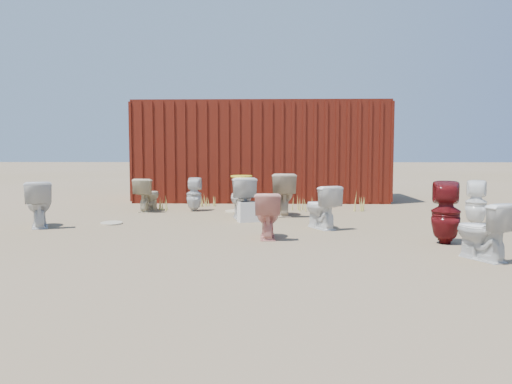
{
  "coord_description": "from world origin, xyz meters",
  "views": [
    {
      "loc": [
        0.24,
        -7.46,
        1.2
      ],
      "look_at": [
        0.0,
        0.6,
        0.55
      ],
      "focal_mm": 35.0,
      "sensor_mm": 36.0,
      "label": 1
    }
  ],
  "objects_px": {
    "toilet_back_a": "(194,194)",
    "toilet_front_c": "(321,207)",
    "shipping_container": "(261,152)",
    "toilet_front_maroon": "(446,213)",
    "toilet_back_e": "(476,203)",
    "toilet_front_a": "(39,204)",
    "loose_tank": "(253,212)",
    "toilet_front_e": "(482,231)",
    "toilet_back_beige_left": "(148,195)",
    "toilet_front_pink": "(267,215)",
    "toilet_back_beige_right": "(283,194)",
    "toilet_back_yellowlid": "(241,198)"
  },
  "relations": [
    {
      "from": "toilet_front_e",
      "to": "toilet_front_c",
      "type": "bearing_deg",
      "value": -81.09
    },
    {
      "from": "toilet_front_pink",
      "to": "toilet_front_maroon",
      "type": "distance_m",
      "value": 2.36
    },
    {
      "from": "toilet_front_c",
      "to": "shipping_container",
      "type": "bearing_deg",
      "value": -103.75
    },
    {
      "from": "toilet_front_pink",
      "to": "toilet_back_beige_right",
      "type": "distance_m",
      "value": 2.49
    },
    {
      "from": "toilet_back_a",
      "to": "toilet_front_a",
      "type": "bearing_deg",
      "value": 45.74
    },
    {
      "from": "toilet_back_a",
      "to": "loose_tank",
      "type": "distance_m",
      "value": 1.96
    },
    {
      "from": "shipping_container",
      "to": "loose_tank",
      "type": "height_order",
      "value": "shipping_container"
    },
    {
      "from": "toilet_back_a",
      "to": "toilet_back_yellowlid",
      "type": "distance_m",
      "value": 1.57
    },
    {
      "from": "toilet_back_a",
      "to": "toilet_back_beige_right",
      "type": "height_order",
      "value": "toilet_back_beige_right"
    },
    {
      "from": "toilet_front_maroon",
      "to": "toilet_back_e",
      "type": "xyz_separation_m",
      "value": [
        1.06,
        1.65,
        -0.04
      ]
    },
    {
      "from": "toilet_back_e",
      "to": "toilet_back_yellowlid",
      "type": "bearing_deg",
      "value": 12.53
    },
    {
      "from": "toilet_front_e",
      "to": "toilet_back_e",
      "type": "bearing_deg",
      "value": -136.95
    },
    {
      "from": "shipping_container",
      "to": "loose_tank",
      "type": "bearing_deg",
      "value": -91.02
    },
    {
      "from": "shipping_container",
      "to": "toilet_front_maroon",
      "type": "xyz_separation_m",
      "value": [
        2.53,
        -6.13,
        -0.79
      ]
    },
    {
      "from": "shipping_container",
      "to": "toilet_back_yellowlid",
      "type": "height_order",
      "value": "shipping_container"
    },
    {
      "from": "toilet_back_a",
      "to": "toilet_front_c",
      "type": "bearing_deg",
      "value": 136.13
    },
    {
      "from": "toilet_front_e",
      "to": "toilet_back_a",
      "type": "bearing_deg",
      "value": -74.97
    },
    {
      "from": "shipping_container",
      "to": "toilet_front_pink",
      "type": "distance_m",
      "value": 5.85
    },
    {
      "from": "shipping_container",
      "to": "toilet_back_e",
      "type": "height_order",
      "value": "shipping_container"
    },
    {
      "from": "toilet_back_a",
      "to": "toilet_back_beige_left",
      "type": "relative_size",
      "value": 1.01
    },
    {
      "from": "toilet_front_e",
      "to": "toilet_back_beige_left",
      "type": "relative_size",
      "value": 0.96
    },
    {
      "from": "shipping_container",
      "to": "toilet_front_c",
      "type": "bearing_deg",
      "value": -78.07
    },
    {
      "from": "toilet_front_pink",
      "to": "toilet_back_beige_left",
      "type": "xyz_separation_m",
      "value": [
        -2.44,
        3.08,
        0.01
      ]
    },
    {
      "from": "toilet_front_c",
      "to": "toilet_front_e",
      "type": "distance_m",
      "value": 2.72
    },
    {
      "from": "shipping_container",
      "to": "toilet_back_beige_left",
      "type": "height_order",
      "value": "shipping_container"
    },
    {
      "from": "shipping_container",
      "to": "toilet_front_c",
      "type": "xyz_separation_m",
      "value": [
        1.03,
        -4.87,
        -0.86
      ]
    },
    {
      "from": "toilet_front_e",
      "to": "toilet_back_yellowlid",
      "type": "height_order",
      "value": "toilet_back_yellowlid"
    },
    {
      "from": "toilet_front_e",
      "to": "toilet_front_pink",
      "type": "bearing_deg",
      "value": -54.92
    },
    {
      "from": "toilet_front_c",
      "to": "toilet_front_maroon",
      "type": "distance_m",
      "value": 1.95
    },
    {
      "from": "toilet_front_a",
      "to": "toilet_front_maroon",
      "type": "distance_m",
      "value": 6.13
    },
    {
      "from": "toilet_front_c",
      "to": "toilet_back_beige_left",
      "type": "height_order",
      "value": "toilet_front_c"
    },
    {
      "from": "loose_tank",
      "to": "toilet_back_beige_left",
      "type": "bearing_deg",
      "value": 125.4
    },
    {
      "from": "shipping_container",
      "to": "toilet_back_beige_right",
      "type": "bearing_deg",
      "value": -82.05
    },
    {
      "from": "toilet_back_beige_left",
      "to": "toilet_back_beige_right",
      "type": "xyz_separation_m",
      "value": [
        2.71,
        -0.61,
        0.07
      ]
    },
    {
      "from": "toilet_back_beige_left",
      "to": "toilet_back_yellowlid",
      "type": "distance_m",
      "value": 2.26
    },
    {
      "from": "shipping_container",
      "to": "toilet_front_e",
      "type": "xyz_separation_m",
      "value": [
        2.59,
        -7.1,
        -0.88
      ]
    },
    {
      "from": "toilet_front_a",
      "to": "toilet_back_e",
      "type": "bearing_deg",
      "value": 158.11
    },
    {
      "from": "toilet_front_a",
      "to": "toilet_front_e",
      "type": "xyz_separation_m",
      "value": [
        6.06,
        -2.24,
        -0.05
      ]
    },
    {
      "from": "toilet_front_a",
      "to": "toilet_front_pink",
      "type": "relative_size",
      "value": 1.15
    },
    {
      "from": "shipping_container",
      "to": "toilet_front_e",
      "type": "height_order",
      "value": "shipping_container"
    },
    {
      "from": "toilet_front_c",
      "to": "loose_tank",
      "type": "xyz_separation_m",
      "value": [
        -1.1,
        0.73,
        -0.17
      ]
    },
    {
      "from": "toilet_front_a",
      "to": "toilet_back_yellowlid",
      "type": "relative_size",
      "value": 0.98
    },
    {
      "from": "toilet_front_maroon",
      "to": "toilet_front_c",
      "type": "bearing_deg",
      "value": -23.21
    },
    {
      "from": "toilet_back_yellowlid",
      "to": "toilet_back_beige_left",
      "type": "bearing_deg",
      "value": -43.8
    },
    {
      "from": "shipping_container",
      "to": "toilet_front_maroon",
      "type": "distance_m",
      "value": 6.68
    },
    {
      "from": "toilet_front_maroon",
      "to": "toilet_back_e",
      "type": "distance_m",
      "value": 1.96
    },
    {
      "from": "toilet_front_a",
      "to": "loose_tank",
      "type": "bearing_deg",
      "value": 166.92
    },
    {
      "from": "shipping_container",
      "to": "toilet_back_a",
      "type": "xyz_separation_m",
      "value": [
        -1.32,
        -2.63,
        -0.86
      ]
    },
    {
      "from": "shipping_container",
      "to": "toilet_front_c",
      "type": "relative_size",
      "value": 8.81
    },
    {
      "from": "toilet_front_maroon",
      "to": "toilet_back_beige_right",
      "type": "height_order",
      "value": "toilet_front_maroon"
    }
  ]
}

